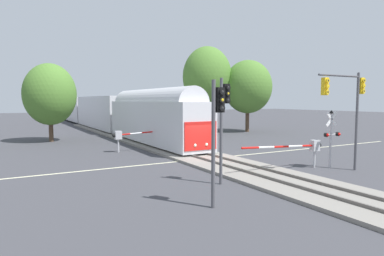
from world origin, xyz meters
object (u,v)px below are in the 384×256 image
Objects in this scene: traffic_signal_near_left at (217,123)px; crossing_signal_mast at (331,133)px; traffic_signal_median at (224,113)px; oak_behind_train at (50,94)px; crossing_gate_near at (306,147)px; oak_far_right at (207,77)px; maple_right_background at (248,87)px; traffic_signal_near_right at (348,97)px; commuter_train at (103,111)px; traffic_signal_far_side at (204,107)px; crossing_gate_far at (126,135)px.

crossing_signal_mast is at bearing 16.02° from traffic_signal_near_left.
traffic_signal_near_left is 3.90m from traffic_signal_median.
oak_behind_train is at bearing 96.58° from traffic_signal_near_left.
crossing_gate_near is 26.75m from oak_far_right.
crossing_gate_near is at bearing -62.03° from oak_behind_train.
oak_far_right reaches higher than maple_right_background.
crossing_gate_near is 1.07× the size of traffic_signal_near_right.
traffic_signal_near_right reaches higher than crossing_gate_near.
crossing_signal_mast is 0.32× the size of oak_far_right.
traffic_signal_median is (2.44, 3.04, 0.21)m from traffic_signal_near_left.
oak_far_right is at bearing -40.17° from commuter_train.
traffic_signal_median is (-3.00, -35.35, 0.93)m from commuter_train.
traffic_signal_far_side is 16.67m from traffic_signal_near_right.
crossing_signal_mast is at bearing -104.18° from oak_far_right.
oak_far_right is (20.32, 1.64, 2.57)m from oak_behind_train.
oak_behind_train is (-13.91, 23.69, 2.67)m from crossing_signal_mast.
commuter_train is 16.12× the size of crossing_signal_mast.
oak_far_right reaches higher than oak_behind_train.
oak_far_right is at bearing 59.79° from traffic_signal_median.
crossing_gate_far is 23.14m from maple_right_background.
oak_far_right reaches higher than traffic_signal_far_side.
crossing_gate_near is 7.15m from traffic_signal_median.
traffic_signal_near_right is 0.74× the size of oak_behind_train.
oak_behind_train is (-12.29, 23.14, 3.54)m from crossing_gate_near.
oak_behind_train is at bearing -175.40° from oak_far_right.
crossing_signal_mast is 26.64m from oak_far_right.
traffic_signal_near_right is 0.52× the size of oak_far_right.
commuter_train is at bearing 98.13° from traffic_signal_near_right.
commuter_train is 9.34× the size of crossing_gate_near.
traffic_signal_median is 0.56× the size of maple_right_background.
maple_right_background reaches higher than traffic_signal_far_side.
traffic_signal_far_side is 17.57m from traffic_signal_median.
commuter_train is 10.99× the size of traffic_signal_far_side.
maple_right_background is (11.43, 23.77, 1.66)m from traffic_signal_near_right.
maple_right_background is (11.25, 22.54, 3.91)m from crossing_signal_mast.
traffic_signal_median is 24.43m from oak_behind_train.
traffic_signal_median is (-8.30, -15.49, 0.01)m from traffic_signal_far_side.
traffic_signal_median is (-6.76, -0.62, 2.25)m from crossing_gate_near.
maple_right_background reaches higher than commuter_train.
crossing_gate_near is at bearing -83.82° from commuter_train.
crossing_gate_near is 3.87m from traffic_signal_near_right.
maple_right_background is (11.34, 7.12, 2.52)m from traffic_signal_far_side.
crossing_gate_far is (-9.31, 13.06, -0.87)m from crossing_signal_mast.
traffic_signal_near_right reaches higher than crossing_gate_far.
crossing_gate_near is at bearing 21.71° from traffic_signal_near_left.
commuter_train reaches higher than traffic_signal_far_side.
traffic_signal_median reaches higher than crossing_gate_near.
crossing_signal_mast is 15.48m from traffic_signal_far_side.
traffic_signal_near_left is at bearing -95.36° from crossing_gate_far.
traffic_signal_median is at bearing -130.98° from maple_right_background.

